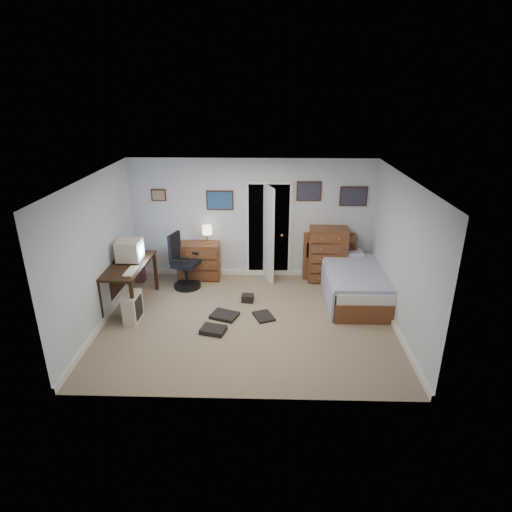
{
  "coord_description": "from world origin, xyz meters",
  "views": [
    {
      "loc": [
        0.33,
        -6.51,
        3.8
      ],
      "look_at": [
        0.13,
        0.3,
        1.1
      ],
      "focal_mm": 30.0,
      "sensor_mm": 36.0,
      "label": 1
    }
  ],
  "objects_px": {
    "office_chair": "(183,267)",
    "bed": "(354,282)",
    "computer_desk": "(123,274)",
    "tall_dresser": "(328,255)",
    "low_dresser": "(199,261)"
  },
  "relations": [
    {
      "from": "computer_desk",
      "to": "low_dresser",
      "type": "distance_m",
      "value": 1.73
    },
    {
      "from": "office_chair",
      "to": "bed",
      "type": "relative_size",
      "value": 0.55
    },
    {
      "from": "low_dresser",
      "to": "office_chair",
      "type": "bearing_deg",
      "value": -121.68
    },
    {
      "from": "computer_desk",
      "to": "office_chair",
      "type": "bearing_deg",
      "value": 42.78
    },
    {
      "from": "computer_desk",
      "to": "tall_dresser",
      "type": "distance_m",
      "value": 4.06
    },
    {
      "from": "tall_dresser",
      "to": "low_dresser",
      "type": "bearing_deg",
      "value": -176.61
    },
    {
      "from": "office_chair",
      "to": "low_dresser",
      "type": "distance_m",
      "value": 0.5
    },
    {
      "from": "computer_desk",
      "to": "office_chair",
      "type": "relative_size",
      "value": 1.29
    },
    {
      "from": "office_chair",
      "to": "low_dresser",
      "type": "relative_size",
      "value": 1.27
    },
    {
      "from": "computer_desk",
      "to": "low_dresser",
      "type": "height_order",
      "value": "computer_desk"
    },
    {
      "from": "tall_dresser",
      "to": "bed",
      "type": "xyz_separation_m",
      "value": [
        0.41,
        -0.8,
        -0.26
      ]
    },
    {
      "from": "computer_desk",
      "to": "tall_dresser",
      "type": "height_order",
      "value": "tall_dresser"
    },
    {
      "from": "office_chair",
      "to": "bed",
      "type": "distance_m",
      "value": 3.37
    },
    {
      "from": "tall_dresser",
      "to": "bed",
      "type": "height_order",
      "value": "tall_dresser"
    },
    {
      "from": "computer_desk",
      "to": "tall_dresser",
      "type": "relative_size",
      "value": 1.27
    }
  ]
}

